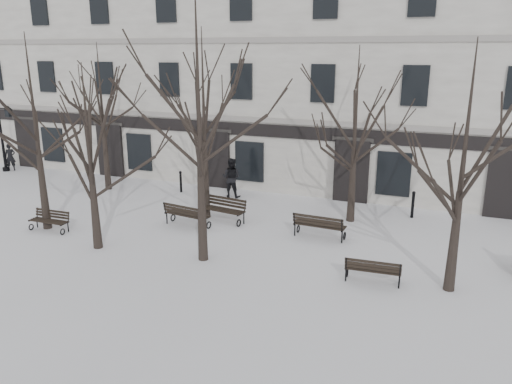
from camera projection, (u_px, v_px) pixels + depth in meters
The scene contains 19 objects.
ground at pixel (206, 252), 17.59m from camera, with size 100.00×100.00×0.00m, color white.
building at pixel (310, 75), 27.65m from camera, with size 40.40×10.20×11.40m.
tree_0 at pixel (34, 110), 18.63m from camera, with size 5.25×5.25×7.50m.
tree_1 at pixel (88, 136), 16.85m from camera, with size 4.53×4.53×6.48m.
tree_2 at pixel (198, 91), 15.40m from camera, with size 6.29×6.29×8.99m.
tree_3 at pixel (466, 140), 13.57m from camera, with size 5.03×5.03×7.19m.
tree_4 at pixel (101, 100), 24.28m from camera, with size 5.06×5.06×7.22m.
tree_5 at pixel (203, 102), 19.99m from camera, with size 5.42×5.42×7.74m.
tree_6 at pixel (356, 115), 19.56m from camera, with size 4.93×4.93×7.04m.
bench_0 at pixel (50, 220), 19.52m from camera, with size 1.63×0.63×0.81m.
bench_1 at pixel (186, 214), 19.93m from camera, with size 1.99×0.97×0.97m.
bench_2 at pixel (373, 270), 15.08m from camera, with size 1.70×0.71×0.84m.
bench_3 at pixel (223, 209), 20.61m from camera, with size 2.04×1.00×0.99m.
bench_4 at pixel (319, 225), 18.69m from camera, with size 1.97×0.80×0.98m.
lamp_post at pixel (5, 134), 28.63m from camera, with size 1.20×0.44×3.84m.
bollard_a at pixel (181, 181), 24.80m from camera, with size 0.14×0.14×1.09m.
bollard_b at pixel (413, 204), 20.99m from camera, with size 0.15×0.15×1.17m.
pedestrian_a at pixel (12, 170), 29.45m from camera, with size 0.58×0.38×1.58m, color black.
pedestrian_b at pixel (232, 197), 24.16m from camera, with size 0.93×0.72×1.91m, color black.
Camera 1 is at (7.69, -14.52, 6.85)m, focal length 35.00 mm.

